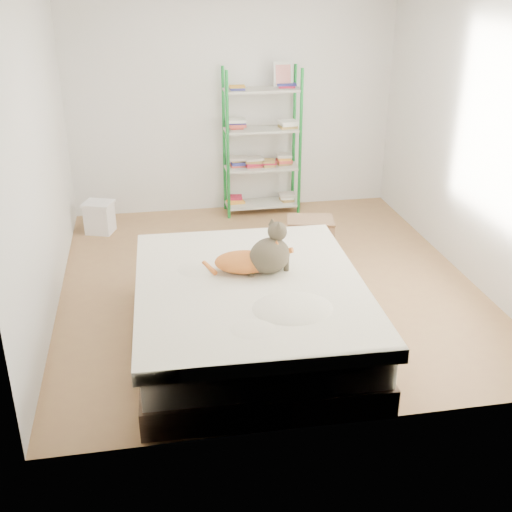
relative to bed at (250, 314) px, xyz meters
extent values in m
cube|color=#AB814E|center=(0.34, 1.05, -0.27)|extent=(3.80, 4.20, 0.01)
cube|color=white|center=(0.34, 3.15, 1.03)|extent=(3.80, 0.01, 2.60)
cube|color=white|center=(0.34, -1.05, 1.03)|extent=(3.80, 0.01, 2.60)
cube|color=white|center=(-1.56, 1.05, 1.03)|extent=(0.01, 4.20, 2.60)
cube|color=white|center=(2.24, 1.05, 1.03)|extent=(0.01, 4.20, 2.60)
cube|color=brown|center=(0.00, 0.00, -0.17)|extent=(1.74, 2.14, 0.21)
cube|color=beige|center=(0.00, 0.00, 0.05)|extent=(1.68, 2.08, 0.23)
cube|color=white|center=(0.00, 0.00, 0.22)|extent=(1.77, 2.19, 0.10)
cylinder|color=#1C8F36|center=(0.22, 2.77, 0.58)|extent=(0.04, 0.04, 1.70)
cylinder|color=#1C8F36|center=(0.22, 3.09, 0.58)|extent=(0.04, 0.04, 1.70)
cylinder|color=#1C8F36|center=(1.06, 2.77, 0.58)|extent=(0.04, 0.04, 1.70)
cylinder|color=#1C8F36|center=(1.06, 3.09, 0.58)|extent=(0.04, 0.04, 1.70)
cube|color=beige|center=(0.64, 2.93, -0.17)|extent=(0.86, 0.34, 0.02)
cube|color=beige|center=(0.64, 2.93, 0.28)|extent=(0.86, 0.34, 0.02)
cube|color=beige|center=(0.64, 2.93, 0.73)|extent=(0.86, 0.34, 0.02)
cube|color=beige|center=(0.64, 2.93, 1.18)|extent=(0.86, 0.34, 0.02)
cube|color=#BE1F3C|center=(0.34, 2.93, -0.12)|extent=(0.20, 0.16, 0.09)
cube|color=#BE1F3C|center=(0.94, 2.93, -0.12)|extent=(0.20, 0.16, 0.09)
cube|color=#BE1F3C|center=(0.34, 2.93, 0.33)|extent=(0.20, 0.16, 0.09)
cube|color=#BE1F3C|center=(0.54, 2.93, 0.33)|extent=(0.20, 0.16, 0.09)
cube|color=#BE1F3C|center=(0.74, 2.93, 0.33)|extent=(0.20, 0.16, 0.09)
cube|color=#BE1F3C|center=(0.94, 2.93, 0.33)|extent=(0.20, 0.16, 0.09)
cube|color=#BE1F3C|center=(0.34, 2.93, 0.78)|extent=(0.20, 0.16, 0.09)
cube|color=#BE1F3C|center=(0.94, 2.93, 0.78)|extent=(0.20, 0.16, 0.09)
cube|color=#BE1F3C|center=(0.34, 2.93, 1.23)|extent=(0.20, 0.16, 0.09)
cube|color=#BE1F3C|center=(0.94, 2.93, 1.23)|extent=(0.20, 0.16, 0.09)
cube|color=silver|center=(0.89, 2.98, 1.33)|extent=(0.22, 0.08, 0.28)
cube|color=red|center=(0.89, 2.97, 1.33)|extent=(0.17, 0.05, 0.22)
cube|color=#B17958|center=(0.93, 1.70, -0.10)|extent=(0.55, 0.48, 0.34)
cube|color=#5B2C97|center=(0.97, 1.51, -0.11)|extent=(0.28, 0.07, 0.07)
cube|color=#B17958|center=(0.93, 1.52, 0.06)|extent=(0.50, 0.25, 0.11)
cube|color=white|center=(-1.25, 2.59, -0.11)|extent=(0.34, 0.32, 0.33)
cube|color=white|center=(-1.25, 2.59, 0.07)|extent=(0.38, 0.36, 0.03)
camera|label=1|loc=(-0.72, -4.26, 2.45)|focal=45.00mm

